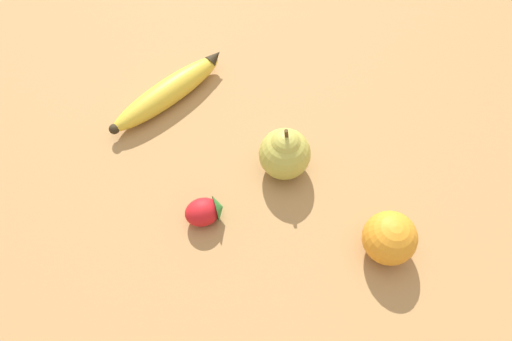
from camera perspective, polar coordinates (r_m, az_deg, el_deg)
name	(u,v)px	position (r m, az deg, el deg)	size (l,w,h in m)	color
ground_plane	(284,118)	(0.75, 3.24, 6.05)	(3.00, 3.00, 0.00)	#A87A47
banana	(169,92)	(0.77, -9.96, 8.86)	(0.13, 0.20, 0.04)	gold
orange	(390,238)	(0.63, 15.02, -7.46)	(0.07, 0.07, 0.07)	orange
pear	(285,152)	(0.67, 3.31, 2.08)	(0.07, 0.07, 0.09)	#B7AD47
strawberry	(205,211)	(0.65, -5.81, -4.66)	(0.04, 0.05, 0.04)	red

